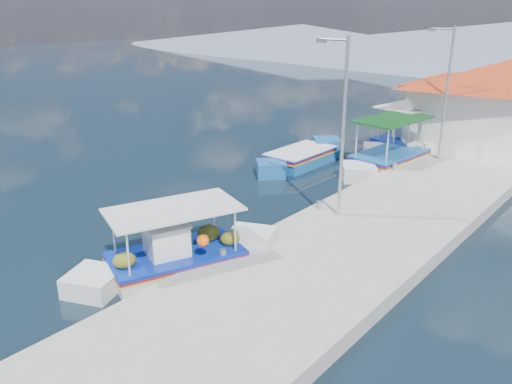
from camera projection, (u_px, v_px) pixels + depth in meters
The scene contains 10 objects.
ground at pixel (204, 212), 19.68m from camera, with size 160.00×160.00×0.00m, color black.
quay at pixel (420, 199), 20.37m from camera, with size 5.00×44.00×0.50m, color #A9A59E.
bollards at pixel (364, 182), 20.95m from camera, with size 0.20×17.20×0.30m.
main_caique at pixel (177, 257), 15.31m from camera, with size 3.55×6.26×2.22m.
caique_green_canopy at pixel (390, 159), 24.90m from camera, with size 2.60×7.06×2.65m.
caique_blue_hull at pixel (301, 159), 25.34m from camera, with size 1.95×6.39×1.14m.
caique_far at pixel (412, 141), 27.83m from camera, with size 3.14×7.61×2.71m.
harbor_building at pixel (507, 103), 25.81m from camera, with size 10.49×10.49×4.40m.
lamp_post_near at pixel (341, 119), 17.08m from camera, with size 1.21×0.14×6.00m.
lamp_post_far at pixel (445, 87), 23.57m from camera, with size 1.21×0.14×6.00m.
Camera 1 is at (13.17, -12.73, 7.49)m, focal length 36.64 mm.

